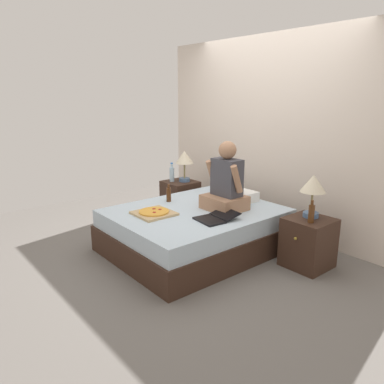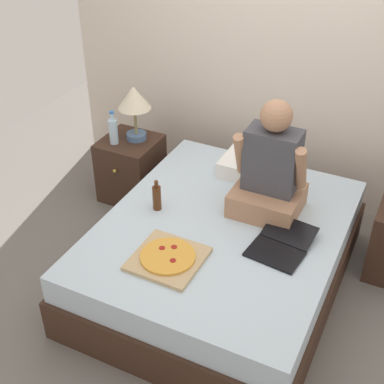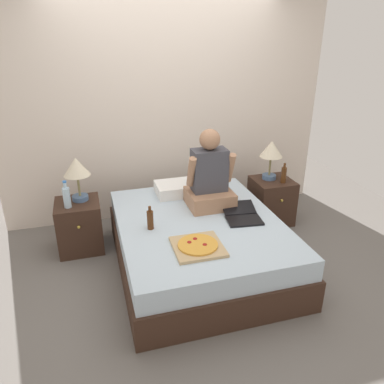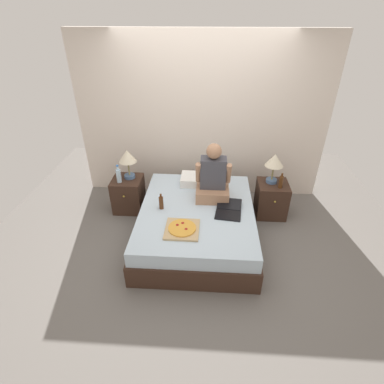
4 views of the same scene
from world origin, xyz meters
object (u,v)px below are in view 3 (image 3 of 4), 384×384
object	(u,v)px
bed	(199,243)
beer_bottle	(284,175)
beer_bottle_on_bed	(150,220)
nightstand_left	(80,226)
nightstand_right	(271,201)
lamp_on_left_nightstand	(77,170)
water_bottle	(67,197)
pizza_box	(198,246)
person_seated	(210,179)
lamp_on_right_nightstand	(271,152)
laptop	(242,216)

from	to	relation	value
bed	beer_bottle	bearing A→B (deg)	24.69
beer_bottle	beer_bottle_on_bed	xyz separation A→B (m)	(-1.63, -0.56, -0.05)
nightstand_left	nightstand_right	size ratio (longest dim) A/B	1.00
nightstand_left	lamp_on_left_nightstand	xyz separation A→B (m)	(0.04, 0.05, 0.59)
water_bottle	beer_bottle	bearing A→B (deg)	-0.25
water_bottle	pizza_box	size ratio (longest dim) A/B	0.68
water_bottle	beer_bottle_on_bed	xyz separation A→B (m)	(0.71, -0.57, -0.06)
nightstand_right	person_seated	distance (m)	1.09
nightstand_left	beer_bottle	world-z (taller)	beer_bottle
lamp_on_right_nightstand	beer_bottle_on_bed	distance (m)	1.71
nightstand_right	pizza_box	world-z (taller)	pizza_box
nightstand_left	pizza_box	world-z (taller)	pizza_box
water_bottle	pizza_box	distance (m)	1.44
nightstand_right	person_seated	world-z (taller)	person_seated
nightstand_left	lamp_on_right_nightstand	xyz separation A→B (m)	(2.15, 0.05, 0.59)
lamp_on_left_nightstand	beer_bottle_on_bed	size ratio (longest dim) A/B	2.05
nightstand_right	beer_bottle_on_bed	world-z (taller)	beer_bottle_on_bed
nightstand_right	laptop	world-z (taller)	laptop
water_bottle	lamp_on_right_nightstand	xyz separation A→B (m)	(2.23, 0.14, 0.22)
lamp_on_right_nightstand	person_seated	xyz separation A→B (m)	(-0.87, -0.39, -0.08)
lamp_on_right_nightstand	person_seated	bearing A→B (deg)	-155.65
lamp_on_left_nightstand	nightstand_left	bearing A→B (deg)	-128.63
water_bottle	pizza_box	world-z (taller)	water_bottle
laptop	beer_bottle_on_bed	world-z (taller)	beer_bottle_on_bed
beer_bottle_on_bed	beer_bottle	bearing A→B (deg)	19.17
lamp_on_right_nightstand	lamp_on_left_nightstand	bearing A→B (deg)	180.00
water_bottle	nightstand_right	size ratio (longest dim) A/B	0.52
bed	nightstand_left	bearing A→B (deg)	149.86
nightstand_left	nightstand_right	world-z (taller)	same
nightstand_left	pizza_box	bearing A→B (deg)	-49.30
lamp_on_left_nightstand	laptop	size ratio (longest dim) A/B	1.00
bed	pizza_box	distance (m)	0.55
lamp_on_right_nightstand	laptop	distance (m)	1.06
bed	nightstand_left	xyz separation A→B (m)	(-1.09, 0.63, 0.02)
water_bottle	laptop	size ratio (longest dim) A/B	0.61
water_bottle	nightstand_right	bearing A→B (deg)	2.27
nightstand_right	lamp_on_right_nightstand	distance (m)	0.59
beer_bottle	person_seated	size ratio (longest dim) A/B	0.29
lamp_on_right_nightstand	beer_bottle_on_bed	xyz separation A→B (m)	(-1.53, -0.71, -0.28)
beer_bottle	lamp_on_left_nightstand	bearing A→B (deg)	176.12
person_seated	water_bottle	bearing A→B (deg)	169.57
nightstand_left	beer_bottle_on_bed	xyz separation A→B (m)	(0.63, -0.66, 0.31)
nightstand_left	beer_bottle	xyz separation A→B (m)	(2.25, -0.10, 0.36)
nightstand_right	person_seated	bearing A→B (deg)	-159.12
lamp_on_left_nightstand	beer_bottle_on_bed	xyz separation A→B (m)	(0.59, -0.71, -0.28)
bed	beer_bottle	size ratio (longest dim) A/B	8.15
bed	person_seated	bearing A→B (deg)	56.11
bed	beer_bottle_on_bed	distance (m)	0.57
lamp_on_right_nightstand	person_seated	distance (m)	0.95
nightstand_left	lamp_on_right_nightstand	bearing A→B (deg)	1.33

